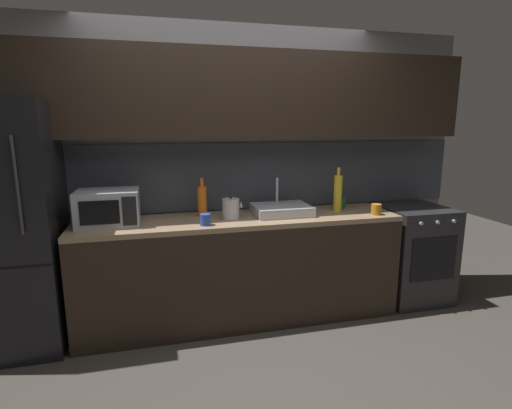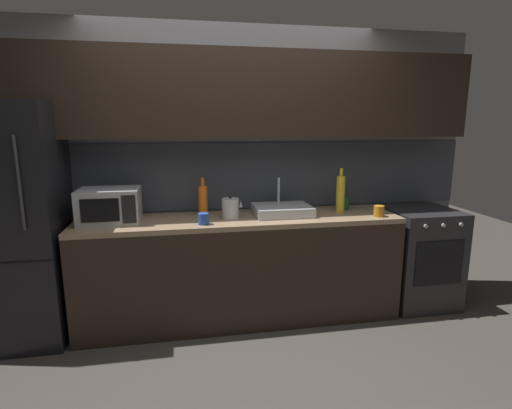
{
  "view_description": "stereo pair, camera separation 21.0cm",
  "coord_description": "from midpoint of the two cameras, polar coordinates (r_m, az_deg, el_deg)",
  "views": [
    {
      "loc": [
        -0.66,
        -2.24,
        1.67
      ],
      "look_at": [
        0.13,
        0.9,
        1.0
      ],
      "focal_mm": 27.84,
      "sensor_mm": 36.0,
      "label": 1
    },
    {
      "loc": [
        -0.46,
        -2.29,
        1.67
      ],
      "look_at": [
        0.13,
        0.9,
        1.0
      ],
      "focal_mm": 27.84,
      "sensor_mm": 36.0,
      "label": 2
    }
  ],
  "objects": [
    {
      "name": "kettle",
      "position": [
        3.25,
        -1.84,
        -0.56
      ],
      "size": [
        0.17,
        0.14,
        0.19
      ],
      "color": "#B7BABF",
      "rests_on": "counter_run"
    },
    {
      "name": "wine_bottle_orange",
      "position": [
        3.38,
        -5.87,
        0.66
      ],
      "size": [
        0.08,
        0.08,
        0.32
      ],
      "color": "orange",
      "rests_on": "counter_run"
    },
    {
      "name": "ground_plane",
      "position": [
        2.87,
        3.04,
        -24.0
      ],
      "size": [
        10.0,
        10.0,
        0.0
      ],
      "primitive_type": "plane",
      "color": "#3D3833"
    },
    {
      "name": "microwave",
      "position": [
        3.28,
        -18.58,
        -0.16
      ],
      "size": [
        0.46,
        0.35,
        0.27
      ],
      "color": "#A8AAAF",
      "rests_on": "counter_run"
    },
    {
      "name": "mug_amber",
      "position": [
        3.51,
        18.88,
        -0.91
      ],
      "size": [
        0.09,
        0.09,
        0.09
      ],
      "primitive_type": "cylinder",
      "color": "#B27019",
      "rests_on": "counter_run"
    },
    {
      "name": "oven_range",
      "position": [
        4.06,
        23.7,
        -6.88
      ],
      "size": [
        0.6,
        0.62,
        0.9
      ],
      "color": "#232326",
      "rests_on": "ground"
    },
    {
      "name": "sink_basin",
      "position": [
        3.41,
        5.53,
        -0.79
      ],
      "size": [
        0.48,
        0.38,
        0.3
      ],
      "color": "#ADAFB5",
      "rests_on": "counter_run"
    },
    {
      "name": "back_wall",
      "position": [
        3.51,
        -1.32,
        9.64
      ],
      "size": [
        4.41,
        0.44,
        2.5
      ],
      "color": "slate",
      "rests_on": "ground"
    },
    {
      "name": "mug_blue",
      "position": [
        3.08,
        -5.63,
        -2.08
      ],
      "size": [
        0.08,
        0.08,
        0.09
      ],
      "primitive_type": "cylinder",
      "color": "#234299",
      "rests_on": "counter_run"
    },
    {
      "name": "wine_bottle_yellow",
      "position": [
        3.57,
        13.69,
        1.53
      ],
      "size": [
        0.07,
        0.07,
        0.39
      ],
      "color": "gold",
      "rests_on": "counter_run"
    },
    {
      "name": "refrigerator",
      "position": [
        3.45,
        -29.74,
        -2.62
      ],
      "size": [
        0.68,
        0.69,
        1.82
      ],
      "color": "black",
      "rests_on": "ground"
    },
    {
      "name": "mug_green",
      "position": [
        3.73,
        14.08,
        0.08
      ],
      "size": [
        0.09,
        0.09,
        0.09
      ],
      "primitive_type": "cylinder",
      "color": "#1E6B2D",
      "rests_on": "counter_run"
    },
    {
      "name": "counter_run",
      "position": [
        3.44,
        -0.43,
        -9.17
      ],
      "size": [
        2.67,
        0.6,
        0.9
      ],
      "color": "black",
      "rests_on": "ground"
    }
  ]
}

